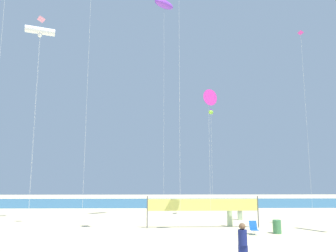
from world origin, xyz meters
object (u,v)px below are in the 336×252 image
Objects in this scene: volleyball_net at (203,206)px; kite_magenta_delta at (208,98)px; beachgoer_coral_shirt at (240,209)px; kite_lime_inflatable at (211,113)px; folding_beach_chair at (254,227)px; beach_handbag at (241,233)px; kite_violet_inflatable at (164,4)px; beachgoer_sage_shirt at (230,214)px; trash_barrel at (277,227)px; kite_white_tube at (40,31)px; kite_magenta_diamond at (301,45)px; beachgoer_navy_shirt at (243,242)px; kite_pink_diamond at (41,23)px.

kite_magenta_delta is at bearing -85.65° from volleyball_net.
beachgoer_coral_shirt is 0.17× the size of kite_lime_inflatable.
beach_handbag is (-0.90, -0.11, -0.32)m from folding_beach_chair.
volleyball_net reaches higher than beachgoer_coral_shirt.
beach_handbag is 0.02× the size of kite_violet_inflatable.
kite_lime_inflatable reaches higher than kite_magenta_delta.
folding_beach_chair is (0.85, -3.76, -0.45)m from beachgoer_sage_shirt.
trash_barrel is 22.79m from kite_violet_inflatable.
kite_lime_inflatable is (16.26, 4.62, -6.62)m from kite_white_tube.
kite_lime_inflatable reaches higher than volleyball_net.
kite_magenta_diamond is (9.28, 1.61, 13.90)m from volleyball_net.
volleyball_net is (-3.06, 3.05, 1.18)m from folding_beach_chair.
beach_handbag is at bearing 116.94° from beachgoer_coral_shirt.
kite_white_tube reaches higher than kite_magenta_delta.
kite_magenta_delta is at bearing 165.74° from beach_handbag.
kite_white_tube reaches higher than trash_barrel.
kite_magenta_delta is (-2.00, -3.37, 8.65)m from beachgoer_sage_shirt.
kite_violet_inflatable reaches higher than beach_handbag.
kite_violet_inflatable reaches higher than trash_barrel.
kite_violet_inflatable reaches higher than folding_beach_chair.
kite_lime_inflatable is (-7.41, 5.52, -5.07)m from kite_magenta_diamond.
kite_magenta_diamond is (23.67, -0.90, -1.55)m from kite_white_tube.
kite_white_tube is at bearing 170.10° from volleyball_net.
beachgoer_navy_shirt is at bearing 117.02° from beachgoer_coral_shirt.
kite_pink_diamond reaches higher than kite_magenta_delta.
kite_white_tube reaches higher than beachgoer_coral_shirt.
folding_beach_chair is at bearing 6.41° from beachgoer_sage_shirt.
beachgoer_coral_shirt is 26.99m from kite_pink_diamond.
kite_violet_inflatable reaches higher than volleyball_net.
kite_violet_inflatable is at bearing 45.44° from beachgoer_coral_shirt.
kite_magenta_diamond reaches higher than trash_barrel.
kite_magenta_diamond is at bearing 25.21° from kite_magenta_delta.
beachgoer_navy_shirt is at bearing -96.20° from folding_beach_chair.
kite_magenta_delta reaches higher than trash_barrel.
kite_pink_diamond reaches higher than beach_handbag.
trash_barrel is 0.09× the size of kite_magenta_delta.
beachgoer_navy_shirt is at bearing -94.56° from kite_lime_inflatable.
trash_barrel is at bearing -73.52° from kite_lime_inflatable.
folding_beach_chair is 14.32m from kite_lime_inflatable.
kite_magenta_diamond is at bearing 9.84° from volleyball_net.
kite_magenta_diamond is at bearing 33.81° from beach_handbag.
kite_lime_inflatable reaches higher than beachgoer_sage_shirt.
beachgoer_coral_shirt is at bearing -47.66° from kite_lime_inflatable.
kite_pink_diamond is at bearing 151.89° from kite_magenta_delta.
folding_beach_chair is at bearing 114.17° from beachgoer_navy_shirt.
kite_violet_inflatable is 12.76m from kite_pink_diamond.
kite_magenta_delta reaches higher than beachgoer_sage_shirt.
kite_pink_diamond is at bearing 177.22° from beachgoer_navy_shirt.
volleyball_net is at bearing 147.67° from folding_beach_chair.
kite_pink_diamond reaches higher than folding_beach_chair.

